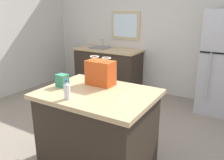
# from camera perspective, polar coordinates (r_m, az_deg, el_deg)

# --- Properties ---
(ground) EXTENTS (6.44, 6.44, 0.00)m
(ground) POSITION_cam_1_polar(r_m,az_deg,el_deg) (3.21, -3.12, -15.60)
(ground) COLOR gray
(back_wall) EXTENTS (5.37, 0.13, 2.58)m
(back_wall) POSITION_cam_1_polar(r_m,az_deg,el_deg) (4.88, 12.48, 11.56)
(back_wall) COLOR silver
(back_wall) RESTS_ON ground
(kitchen_island) EXTENTS (1.19, 0.90, 0.90)m
(kitchen_island) POSITION_cam_1_polar(r_m,az_deg,el_deg) (2.62, -3.42, -12.14)
(kitchen_island) COLOR #33281E
(kitchen_island) RESTS_ON ground
(sink_counter) EXTENTS (1.45, 0.64, 1.09)m
(sink_counter) POSITION_cam_1_polar(r_m,az_deg,el_deg) (5.14, -1.02, 2.83)
(sink_counter) COLOR #33281E
(sink_counter) RESTS_ON ground
(shopping_bag) EXTENTS (0.32, 0.20, 0.32)m
(shopping_bag) POSITION_cam_1_polar(r_m,az_deg,el_deg) (2.62, -2.85, 1.82)
(shopping_bag) COLOR #DB511E
(shopping_bag) RESTS_ON kitchen_island
(small_box) EXTENTS (0.13, 0.11, 0.14)m
(small_box) POSITION_cam_1_polar(r_m,az_deg,el_deg) (2.62, -12.16, -0.13)
(small_box) COLOR #388E66
(small_box) RESTS_ON kitchen_island
(bottle) EXTENTS (0.06, 0.06, 0.20)m
(bottle) POSITION_cam_1_polar(r_m,az_deg,el_deg) (2.25, -11.02, -2.51)
(bottle) COLOR white
(bottle) RESTS_ON kitchen_island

